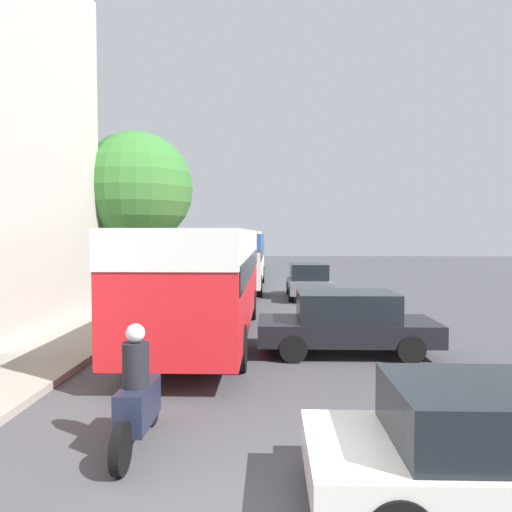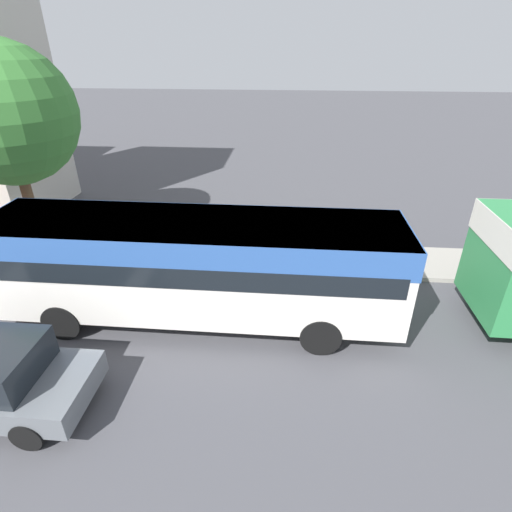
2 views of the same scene
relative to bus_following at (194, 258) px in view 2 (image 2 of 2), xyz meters
name	(u,v)px [view 2 (image 2 of 2)]	position (x,y,z in m)	size (l,w,h in m)	color
bus_following	(194,258)	(0.00, 0.00, 0.00)	(2.53, 10.52, 2.88)	silver
street_tree	(5,115)	(-3.64, -6.68, 2.83)	(4.44, 4.44, 6.79)	brown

